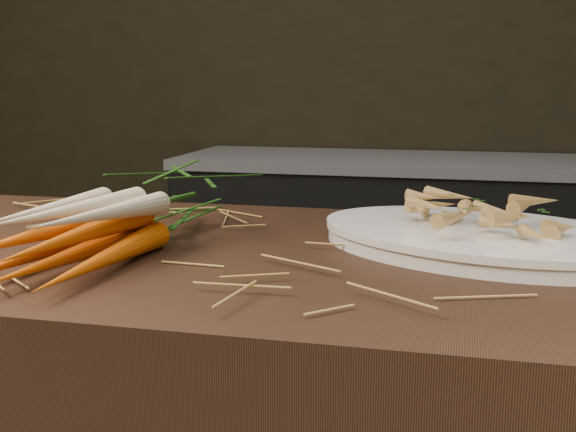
% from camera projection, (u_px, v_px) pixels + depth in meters
% --- Properties ---
extents(back_counter, '(1.82, 0.62, 0.84)m').
position_uv_depth(back_counter, '(408.00, 261.00, 2.90)').
color(back_counter, black).
rests_on(back_counter, ground).
extents(straw_bedding, '(1.40, 0.60, 0.02)m').
position_uv_depth(straw_bedding, '(121.00, 236.00, 1.08)').
color(straw_bedding, olive).
rests_on(straw_bedding, main_counter).
extents(root_veg_bunch, '(0.22, 0.57, 0.10)m').
position_uv_depth(root_veg_bunch, '(138.00, 212.00, 1.05)').
color(root_veg_bunch, '#C04F03').
rests_on(root_veg_bunch, main_counter).
extents(serving_platter, '(0.56, 0.47, 0.03)m').
position_uv_depth(serving_platter, '(481.00, 241.00, 1.03)').
color(serving_platter, white).
rests_on(serving_platter, main_counter).
extents(roasted_veg_heap, '(0.28, 0.24, 0.05)m').
position_uv_depth(roasted_veg_heap, '(482.00, 214.00, 1.02)').
color(roasted_veg_heap, olive).
rests_on(roasted_veg_heap, serving_platter).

